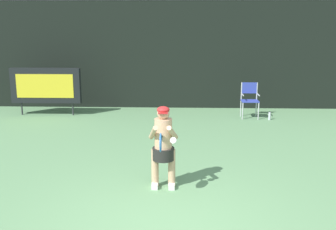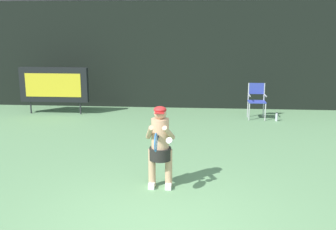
% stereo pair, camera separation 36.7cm
% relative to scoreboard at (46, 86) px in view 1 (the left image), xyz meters
% --- Properties ---
extents(backdrop_screen, '(18.00, 0.12, 3.66)m').
position_rel_scoreboard_xyz_m(backdrop_screen, '(4.08, 1.33, 0.86)').
color(backdrop_screen, black).
rests_on(backdrop_screen, ground).
extents(scoreboard, '(2.20, 0.21, 1.50)m').
position_rel_scoreboard_xyz_m(scoreboard, '(0.00, 0.00, 0.00)').
color(scoreboard, black).
rests_on(scoreboard, ground).
extents(umpire_chair, '(0.52, 0.44, 1.08)m').
position_rel_scoreboard_xyz_m(umpire_chair, '(6.39, -0.13, -0.33)').
color(umpire_chair, '#B7B7BC').
rests_on(umpire_chair, ground).
extents(water_bottle, '(0.07, 0.07, 0.27)m').
position_rel_scoreboard_xyz_m(water_bottle, '(6.97, -0.43, -0.82)').
color(water_bottle, silver).
rests_on(water_bottle, ground).
extents(tennis_player, '(0.53, 0.61, 1.48)m').
position_rel_scoreboard_xyz_m(tennis_player, '(3.98, -5.67, -0.14)').
color(tennis_player, white).
rests_on(tennis_player, ground).
extents(tennis_racket, '(0.03, 0.60, 0.31)m').
position_rel_scoreboard_xyz_m(tennis_racket, '(3.96, -6.16, 0.04)').
color(tennis_racket, black).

